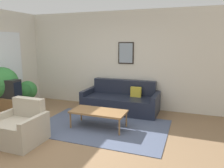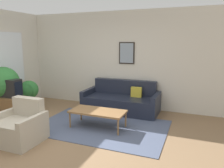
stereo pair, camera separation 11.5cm
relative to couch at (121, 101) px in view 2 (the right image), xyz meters
The scene contains 11 objects.
ground_plane 2.36m from the couch, 101.95° to the right, with size 16.00×16.00×0.00m, color #846647.
area_rug 1.26m from the couch, 92.20° to the right, with size 2.85×1.85×0.01m.
wall_back 1.26m from the couch, 136.00° to the left, with size 8.00×0.09×2.70m.
couch is the anchor object (origin of this frame).
coffee_table 1.30m from the couch, 94.29° to the right, with size 1.20×0.57×0.39m.
tv_stand 2.81m from the couch, 148.59° to the right, with size 0.66×0.43×0.52m.
tv 2.85m from the couch, 148.56° to the right, with size 0.58×0.28×0.44m.
armchair 2.71m from the couch, 115.97° to the right, with size 0.83×0.76×0.79m.
potted_plant_tall 3.07m from the couch, 152.70° to the right, with size 0.80×0.80×1.24m.
potted_plant_by_window 2.65m from the couch, 166.18° to the right, with size 0.52×0.52×0.78m.
potted_plant_small 2.67m from the couch, 161.64° to the right, with size 0.46×0.46×0.75m.
Camera 2 is at (2.35, -3.11, 1.85)m, focal length 35.00 mm.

